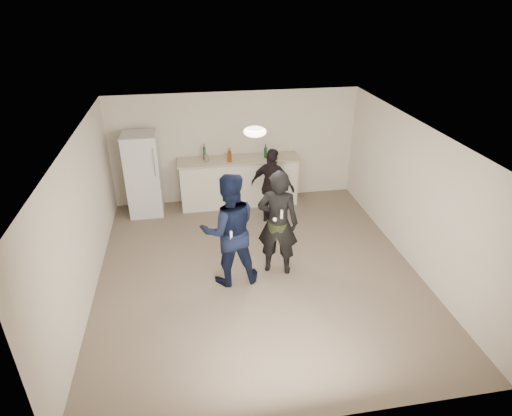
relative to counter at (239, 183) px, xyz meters
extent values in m
plane|color=#6B5B4C|center=(-0.03, -2.67, -0.53)|extent=(6.00, 6.00, 0.00)
plane|color=silver|center=(-0.03, -2.67, 1.98)|extent=(6.00, 6.00, 0.00)
plane|color=beige|center=(-0.03, 0.33, 0.72)|extent=(6.00, 0.00, 6.00)
plane|color=beige|center=(-0.03, -5.67, 0.72)|extent=(6.00, 0.00, 6.00)
plane|color=beige|center=(-2.78, -2.67, 0.72)|extent=(0.00, 6.00, 6.00)
plane|color=beige|center=(2.72, -2.67, 0.72)|extent=(0.00, 6.00, 6.00)
cube|color=silver|center=(0.00, 0.00, 0.00)|extent=(2.60, 0.56, 1.05)
cube|color=#C1B796|center=(0.00, 0.00, 0.55)|extent=(2.68, 0.64, 0.04)
cube|color=silver|center=(-2.06, -0.07, 0.38)|extent=(0.70, 0.70, 1.80)
cylinder|color=#B9B8BD|center=(-1.78, -0.44, 0.78)|extent=(0.02, 0.02, 0.60)
ellipsoid|color=white|center=(-0.03, -2.37, 1.93)|extent=(0.36, 0.36, 0.16)
cylinder|color=#A9A8AD|center=(-0.70, -0.03, 0.65)|extent=(0.08, 0.08, 0.17)
imported|color=#0E1A3E|center=(-0.53, -2.83, 0.45)|extent=(1.00, 0.80, 1.96)
imported|color=black|center=(0.31, -2.69, 0.43)|extent=(0.80, 0.66, 1.90)
cylinder|color=#273417|center=(0.31, -2.69, 0.32)|extent=(0.34, 0.34, 0.28)
imported|color=black|center=(0.58, -0.94, 0.28)|extent=(1.01, 0.86, 1.62)
cube|color=white|center=(-0.53, -3.11, 0.53)|extent=(0.04, 0.04, 0.15)
sphere|color=white|center=(-0.41, -3.08, 0.45)|extent=(0.07, 0.07, 0.07)
cube|color=silver|center=(0.31, -2.94, 0.72)|extent=(0.04, 0.04, 0.15)
sphere|color=white|center=(0.21, -2.91, 0.62)|extent=(0.07, 0.07, 0.07)
cylinder|color=#124025|center=(0.60, 0.00, 0.68)|extent=(0.07, 0.07, 0.23)
cylinder|color=maroon|center=(-0.20, -0.13, 0.68)|extent=(0.07, 0.07, 0.24)
cylinder|color=#13441C|center=(-0.73, 0.10, 0.71)|extent=(0.06, 0.06, 0.28)
cylinder|color=#925215|center=(-0.22, -0.10, 0.66)|extent=(0.08, 0.08, 0.19)
cylinder|color=silver|center=(0.70, -0.08, 0.65)|extent=(0.07, 0.07, 0.17)
camera|label=1|loc=(-1.09, -8.77, 3.96)|focal=30.00mm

